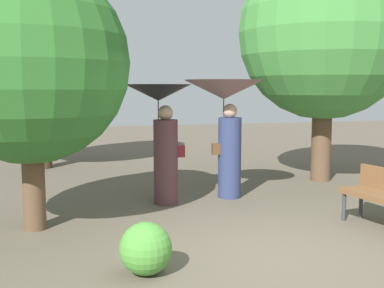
# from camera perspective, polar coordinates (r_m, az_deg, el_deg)

# --- Properties ---
(ground_plane) EXTENTS (40.00, 40.00, 0.00)m
(ground_plane) POSITION_cam_1_polar(r_m,az_deg,el_deg) (5.82, 9.29, -13.27)
(ground_plane) COLOR brown
(person_left) EXTENTS (1.12, 1.12, 2.05)m
(person_left) POSITION_cam_1_polar(r_m,az_deg,el_deg) (8.04, -3.67, 2.65)
(person_left) COLOR #563338
(person_left) RESTS_ON ground
(person_right) EXTENTS (1.42, 1.42, 2.13)m
(person_right) POSITION_cam_1_polar(r_m,az_deg,el_deg) (8.49, 4.04, 4.30)
(person_right) COLOR navy
(person_right) RESTS_ON ground
(tree_near_left) EXTENTS (3.29, 3.29, 5.18)m
(tree_near_left) POSITION_cam_1_polar(r_m,az_deg,el_deg) (12.35, -17.90, 12.59)
(tree_near_left) COLOR #42301E
(tree_near_left) RESTS_ON ground
(tree_near_right) EXTENTS (3.61, 3.61, 5.41)m
(tree_near_right) POSITION_cam_1_polar(r_m,az_deg,el_deg) (10.57, 15.72, 14.17)
(tree_near_right) COLOR brown
(tree_near_right) RESTS_ON ground
(tree_mid_left) EXTENTS (2.75, 2.75, 4.04)m
(tree_mid_left) POSITION_cam_1_polar(r_m,az_deg,el_deg) (6.91, -19.08, 10.85)
(tree_mid_left) COLOR brown
(tree_mid_left) RESTS_ON ground
(bush_path_left) EXTENTS (0.57, 0.57, 0.57)m
(bush_path_left) POSITION_cam_1_polar(r_m,az_deg,el_deg) (5.19, -5.59, -12.41)
(bush_path_left) COLOR #4C9338
(bush_path_left) RESTS_ON ground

